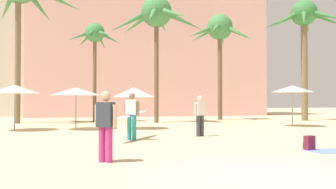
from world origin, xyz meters
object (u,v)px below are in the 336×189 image
Objects in this scene: cafe_umbrella_3 at (292,89)px; backpack at (309,143)px; palm_tree_right at (156,17)px; person_mid_right at (200,114)px; palm_tree_center at (220,32)px; palm_tree_far_right at (95,38)px; cafe_umbrella_0 at (76,91)px; cafe_umbrella_1 at (134,92)px; cafe_umbrella_2 at (15,89)px; person_far_right at (106,123)px; palm_tree_far_left at (304,23)px; person_mid_left at (131,114)px.

cafe_umbrella_3 is 10.40m from backpack.
person_mid_right is (-0.14, -9.37, -6.10)m from palm_tree_right.
palm_tree_far_right is (-9.33, -0.63, -0.99)m from palm_tree_center.
palm_tree_far_right reaches higher than cafe_umbrella_0.
palm_tree_right is at bearing 41.85° from cafe_umbrella_0.
cafe_umbrella_0 is at bearing -100.31° from palm_tree_far_right.
palm_tree_far_right is 17.51m from backpack.
palm_tree_center is 11.51m from cafe_umbrella_1.
cafe_umbrella_2 is (-7.93, -4.50, -5.00)m from palm_tree_right.
cafe_umbrella_3 is at bearing -80.32° from person_mid_right.
palm_tree_far_right is 7.80m from cafe_umbrella_1.
cafe_umbrella_0 is 1.52× the size of person_mid_right.
palm_tree_center is at bearing 43.49° from cafe_umbrella_1.
backpack is 4.98m from person_mid_right.
palm_tree_right is at bearing -156.61° from palm_tree_center.
person_mid_right is at bearing 1.38° from person_far_right.
cafe_umbrella_3 reaches higher than backpack.
palm_tree_center is (-5.66, 2.38, -0.47)m from palm_tree_far_left.
person_mid_left is (-9.79, -4.93, -1.18)m from cafe_umbrella_3.
palm_tree_center reaches higher than cafe_umbrella_2.
palm_tree_right reaches higher than backpack.
backpack is (9.55, -9.47, -1.79)m from cafe_umbrella_2.
palm_tree_far_left reaches higher than palm_tree_right.
cafe_umbrella_3 is 8.19m from person_mid_right.
person_mid_left is 4.76m from person_far_right.
person_far_right is (-2.06, -9.81, -0.96)m from cafe_umbrella_1.
person_mid_left is at bearing -85.62° from palm_tree_far_right.
cafe_umbrella_1 is 0.93× the size of cafe_umbrella_3.
palm_tree_center is 16.06m from person_mid_left.
palm_tree_far_right is at bearing 156.44° from palm_tree_right.
backpack is 0.26× the size of person_mid_right.
cafe_umbrella_1 reaches higher than person_mid_right.
cafe_umbrella_1 is 1.31× the size of person_far_right.
person_mid_right is at bearing -140.21° from palm_tree_far_left.
palm_tree_right reaches higher than person_far_right.
backpack is at bearing -54.74° from cafe_umbrella_0.
cafe_umbrella_2 is at bearing -122.89° from palm_tree_far_right.
palm_tree_right is 3.50× the size of cafe_umbrella_2.
cafe_umbrella_0 reaches higher than person_mid_left.
cafe_umbrella_1 is 5.36m from person_mid_left.
person_far_right is at bearing 120.47° from person_mid_right.
palm_tree_far_left is 15.16m from palm_tree_far_right.
palm_tree_center is 2.74× the size of person_mid_left.
palm_tree_right is at bearing 179.81° from palm_tree_far_left.
cafe_umbrella_1 is 5.04m from person_mid_right.
cafe_umbrella_2 is 1.02× the size of cafe_umbrella_3.
palm_tree_center is 5.90m from palm_tree_right.
palm_tree_far_left is 3.02× the size of person_mid_left.
cafe_umbrella_1 is at bearing -159.99° from palm_tree_far_left.
cafe_umbrella_2 is at bearing 179.38° from cafe_umbrella_0.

